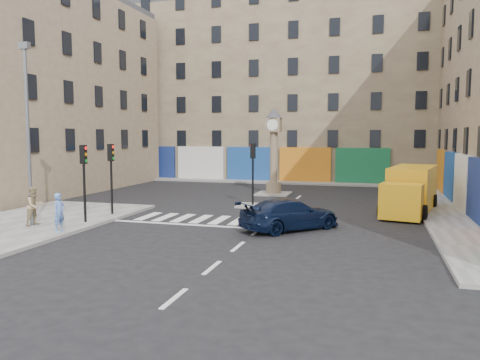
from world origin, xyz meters
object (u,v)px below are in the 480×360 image
at_px(navy_sedan, 290,214).
at_px(traffic_light_island, 253,164).
at_px(traffic_light_left_near, 84,171).
at_px(lamp_post, 28,125).
at_px(yellow_van, 411,190).
at_px(clock_pillar, 274,146).
at_px(pedestrian_blue, 59,212).
at_px(pedestrian_tan, 35,206).
at_px(traffic_light_left_far, 111,167).

bearing_deg(navy_sedan, traffic_light_island, -18.53).
bearing_deg(traffic_light_left_near, traffic_light_island, 51.07).
height_order(lamp_post, yellow_van, lamp_post).
distance_m(clock_pillar, yellow_van, 10.79).
xyz_separation_m(navy_sedan, pedestrian_blue, (-9.34, -3.93, 0.29)).
distance_m(lamp_post, pedestrian_tan, 3.74).
height_order(traffic_light_left_near, pedestrian_tan, traffic_light_left_near).
distance_m(traffic_light_left_far, pedestrian_blue, 4.98).
xyz_separation_m(traffic_light_left_near, clock_pillar, (6.30, 13.80, 0.93)).
height_order(traffic_light_left_far, pedestrian_blue, traffic_light_left_far).
distance_m(clock_pillar, pedestrian_blue, 17.37).
xyz_separation_m(traffic_light_left_near, navy_sedan, (9.64, 1.63, -1.92)).
xyz_separation_m(lamp_post, yellow_van, (17.18, 9.67, -3.54)).
relative_size(traffic_light_island, pedestrian_blue, 2.20).
bearing_deg(traffic_light_left_near, pedestrian_blue, -82.57).
distance_m(traffic_light_island, navy_sedan, 7.27).
distance_m(navy_sedan, pedestrian_blue, 10.14).
relative_size(lamp_post, pedestrian_blue, 4.93).
relative_size(traffic_light_left_near, pedestrian_tan, 2.04).
xyz_separation_m(traffic_light_island, navy_sedan, (3.34, -6.17, -1.89)).
height_order(clock_pillar, yellow_van, clock_pillar).
bearing_deg(pedestrian_tan, clock_pillar, -17.48).
distance_m(lamp_post, clock_pillar, 17.31).
bearing_deg(traffic_light_left_near, yellow_van, 28.42).
height_order(traffic_light_island, pedestrian_tan, traffic_light_island).
bearing_deg(traffic_light_left_near, traffic_light_left_far, 90.00).
distance_m(lamp_post, yellow_van, 20.03).
distance_m(traffic_light_left_far, navy_sedan, 9.86).
bearing_deg(navy_sedan, traffic_light_left_far, 38.44).
relative_size(clock_pillar, pedestrian_blue, 3.63).
height_order(lamp_post, pedestrian_tan, lamp_post).
xyz_separation_m(navy_sedan, pedestrian_tan, (-11.40, -2.98, 0.35)).
bearing_deg(pedestrian_tan, traffic_light_left_near, -42.00).
relative_size(lamp_post, clock_pillar, 1.36).
relative_size(yellow_van, pedestrian_tan, 3.98).
xyz_separation_m(traffic_light_island, pedestrian_tan, (-8.06, -9.15, -1.53)).
xyz_separation_m(traffic_light_island, clock_pillar, (0.00, 6.00, 0.96)).
height_order(traffic_light_left_near, yellow_van, traffic_light_left_near).
xyz_separation_m(traffic_light_left_far, navy_sedan, (9.64, -0.77, -1.92)).
distance_m(yellow_van, pedestrian_blue, 18.34).
relative_size(traffic_light_left_near, yellow_van, 0.51).
xyz_separation_m(yellow_van, pedestrian_blue, (-14.98, -10.57, -0.26)).
bearing_deg(pedestrian_tan, navy_sedan, -64.84).
bearing_deg(navy_sedan, pedestrian_blue, 65.82).
bearing_deg(lamp_post, traffic_light_island, 48.29).
height_order(traffic_light_left_near, traffic_light_island, traffic_light_left_near).
xyz_separation_m(lamp_post, pedestrian_tan, (0.14, 0.05, -3.73)).
relative_size(clock_pillar, pedestrian_tan, 3.36).
height_order(navy_sedan, yellow_van, yellow_van).
distance_m(traffic_light_left_near, clock_pillar, 15.19).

